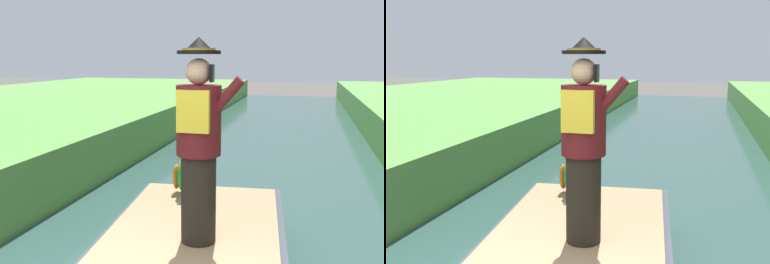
% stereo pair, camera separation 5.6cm
% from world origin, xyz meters
% --- Properties ---
extents(person_pirate, '(0.61, 0.42, 1.85)m').
position_xyz_m(person_pirate, '(0.07, 1.52, 1.64)').
color(person_pirate, black).
rests_on(person_pirate, boat).
extents(parrot_plush, '(0.36, 0.35, 0.57)m').
position_xyz_m(parrot_plush, '(-0.42, 2.85, 0.95)').
color(parrot_plush, green).
rests_on(parrot_plush, boat).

